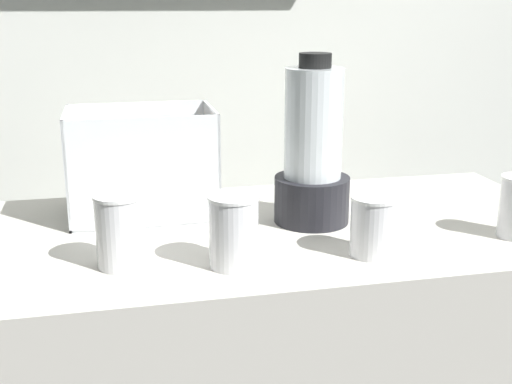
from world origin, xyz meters
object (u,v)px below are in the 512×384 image
Objects in this scene: carrot_display_bin at (140,181)px; juice_cup_carrot_middle at (373,230)px; blender_pitcher at (313,156)px; juice_cup_mango_far_left at (120,235)px; juice_cup_mango_left at (234,236)px.

juice_cup_carrot_middle is at bearing -40.67° from carrot_display_bin.
juice_cup_mango_far_left is (-0.41, -0.16, -0.09)m from blender_pitcher.
blender_pitcher is 0.31m from juice_cup_mango_left.
carrot_display_bin is at bearing 80.42° from juice_cup_mango_far_left.
carrot_display_bin reaches higher than juice_cup_mango_left.
juice_cup_mango_left is at bearing -135.36° from blender_pitcher.
juice_cup_carrot_middle is at bearing -1.07° from juice_cup_mango_left.
blender_pitcher reaches higher than carrot_display_bin.
carrot_display_bin is at bearing 112.84° from juice_cup_mango_left.
juice_cup_carrot_middle is (0.05, -0.21, -0.10)m from blender_pitcher.
juice_cup_carrot_middle is at bearing -75.59° from blender_pitcher.
juice_cup_mango_left is at bearing 178.93° from juice_cup_carrot_middle.
juice_cup_mango_left is 1.16× the size of juice_cup_carrot_middle.
juice_cup_mango_left is at bearing -12.56° from juice_cup_mango_far_left.
juice_cup_mango_far_left is 0.20m from juice_cup_mango_left.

